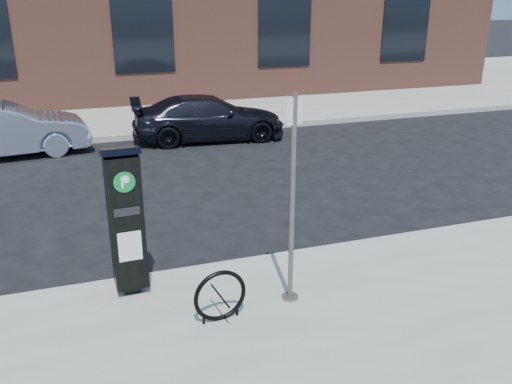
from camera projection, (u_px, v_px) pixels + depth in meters
name	position (u px, v px, depth m)	size (l,w,h in m)	color
ground	(267.00, 265.00, 8.02)	(120.00, 120.00, 0.00)	black
sidewalk_far	(141.00, 97.00, 20.42)	(60.00, 12.00, 0.15)	gray
curb_near	(267.00, 261.00, 7.98)	(60.00, 0.12, 0.16)	#9E9B93
curb_far	(169.00, 134.00, 15.12)	(60.00, 0.12, 0.16)	#9E9B93
parking_kiosk	(126.00, 219.00, 6.71)	(0.46, 0.41, 1.96)	black
sign_pole	(292.00, 203.00, 6.43)	(0.22, 0.21, 2.61)	#504A46
bike_rack	(220.00, 296.00, 6.32)	(0.65, 0.13, 0.65)	black
car_silver	(1.00, 130.00, 13.09)	(1.41, 4.06, 1.34)	#9BA9C6
car_dark	(209.00, 118.00, 14.69)	(1.67, 4.11, 1.19)	black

